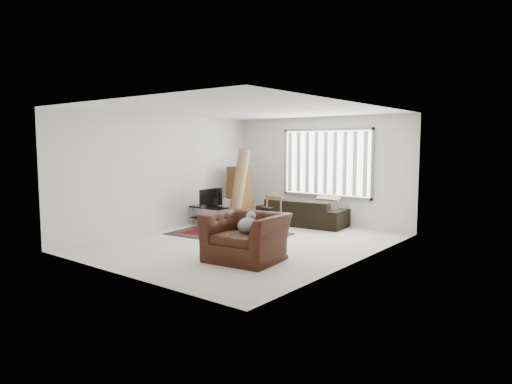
# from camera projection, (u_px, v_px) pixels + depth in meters

# --- Properties ---
(room) EXTENTS (6.00, 6.02, 2.71)m
(room) POSITION_uv_depth(u_px,v_px,m) (262.00, 157.00, 9.59)
(room) COLOR beige
(room) RESTS_ON ground
(persian_rug) EXTENTS (2.63, 1.88, 0.02)m
(persian_rug) POSITION_uv_depth(u_px,v_px,m) (229.00, 234.00, 10.26)
(persian_rug) COLOR black
(persian_rug) RESTS_ON ground
(tv_stand) EXTENTS (0.97, 0.43, 0.48)m
(tv_stand) POSITION_uv_depth(u_px,v_px,m) (209.00, 212.00, 11.30)
(tv_stand) COLOR black
(tv_stand) RESTS_ON ground
(tv) EXTENTS (0.10, 0.78, 0.45)m
(tv) POSITION_uv_depth(u_px,v_px,m) (209.00, 197.00, 11.26)
(tv) COLOR black
(tv) RESTS_ON tv_stand
(subwoofer) EXTENTS (0.40, 0.40, 0.32)m
(subwoofer) POSITION_uv_depth(u_px,v_px,m) (232.00, 224.00, 10.53)
(subwoofer) COLOR black
(subwoofer) RESTS_ON persian_rug
(moving_boxes) EXTENTS (0.63, 0.59, 1.43)m
(moving_boxes) POSITION_uv_depth(u_px,v_px,m) (239.00, 195.00, 12.15)
(moving_boxes) COLOR brown
(moving_boxes) RESTS_ON ground
(white_flatpack) EXTENTS (0.52, 0.29, 0.64)m
(white_flatpack) POSITION_uv_depth(u_px,v_px,m) (229.00, 212.00, 11.52)
(white_flatpack) COLOR silver
(white_flatpack) RESTS_ON ground
(rolled_rug) EXTENTS (0.31, 0.77, 1.91)m
(rolled_rug) POSITION_uv_depth(u_px,v_px,m) (239.00, 187.00, 11.33)
(rolled_rug) COLOR brown
(rolled_rug) RESTS_ON ground
(sofa) EXTENTS (2.30, 1.16, 0.86)m
(sofa) POSITION_uv_depth(u_px,v_px,m) (302.00, 208.00, 11.38)
(sofa) COLOR black
(sofa) RESTS_ON ground
(side_chair) EXTENTS (0.52, 0.52, 0.90)m
(side_chair) POSITION_uv_depth(u_px,v_px,m) (268.00, 215.00, 9.81)
(side_chair) COLOR #998364
(side_chair) RESTS_ON ground
(armchair) EXTENTS (1.39, 1.25, 0.94)m
(armchair) POSITION_uv_depth(u_px,v_px,m) (246.00, 234.00, 7.91)
(armchair) COLOR black
(armchair) RESTS_ON ground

